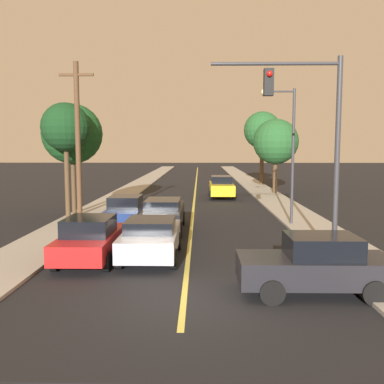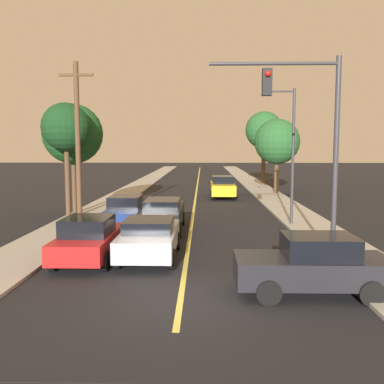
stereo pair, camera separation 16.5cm
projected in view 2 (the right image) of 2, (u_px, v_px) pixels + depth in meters
The scene contains 17 objects.
ground_plane at pixel (181, 300), 11.12m from camera, with size 200.00×200.00×0.00m, color black.
road_surface at pixel (198, 183), 46.91m from camera, with size 9.42×80.00×0.01m.
sidewalk_left at pixel (144, 183), 47.05m from camera, with size 2.50×80.00×0.12m.
sidewalk_right at pixel (252, 183), 46.75m from camera, with size 2.50×80.00×0.12m.
car_near_lane_front at pixel (150, 237), 15.19m from camera, with size 2.00×4.38×1.45m.
car_near_lane_second at pixel (163, 214), 20.21m from camera, with size 1.92×5.00×1.54m.
car_outer_lane_front at pixel (89, 239), 14.89m from camera, with size 1.89×4.27×1.57m.
car_outer_lane_second at pixel (126, 210), 22.06m from camera, with size 1.89×4.37×1.48m.
car_far_oncoming at pixel (222, 187), 33.61m from camera, with size 1.92×5.13×1.70m.
car_crossing_right at pixel (314, 265), 11.44m from camera, with size 4.12×1.84×1.62m.
traffic_signal_mast at pixel (309, 125), 14.48m from camera, with size 4.42×0.42×6.88m.
streetlamp_right at pixel (285, 137), 21.19m from camera, with size 1.72×0.36×6.72m.
utility_pole_left at pixel (78, 143), 20.06m from camera, with size 1.60×0.24×7.77m.
tree_left_near at pixel (73, 134), 24.55m from camera, with size 3.45×3.45×6.33m.
tree_left_far at pixel (66, 128), 22.58m from camera, with size 2.57×2.57×6.19m.
tree_right_near at pixel (264, 130), 43.46m from camera, with size 3.78×3.78×7.48m.
tree_right_far at pixel (277, 142), 35.79m from camera, with size 3.80×3.80×6.22m.
Camera 2 is at (0.57, -10.75, 3.95)m, focal length 40.00 mm.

